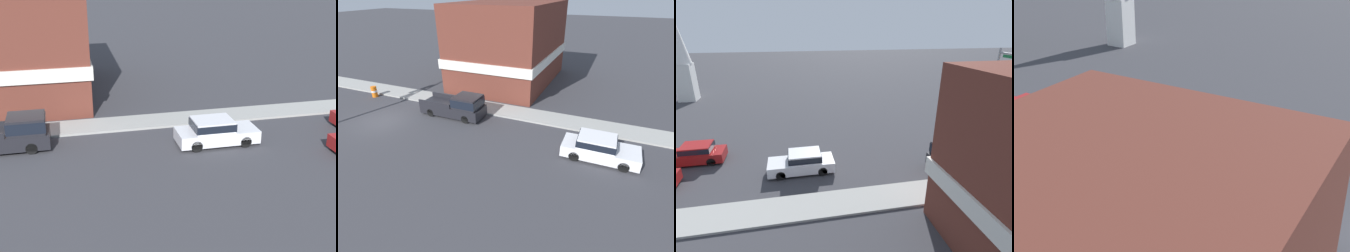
{
  "view_description": "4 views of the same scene",
  "coord_description": "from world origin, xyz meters",
  "views": [
    {
      "loc": [
        22.17,
        8.36,
        10.88
      ],
      "look_at": [
        1.03,
        13.31,
        2.35
      ],
      "focal_mm": 50.0,
      "sensor_mm": 36.0,
      "label": 1
    },
    {
      "loc": [
        13.59,
        16.69,
        9.69
      ],
      "look_at": [
        -0.24,
        10.85,
        1.71
      ],
      "focal_mm": 28.0,
      "sensor_mm": 36.0,
      "label": 2
    },
    {
      "loc": [
        -18.48,
        17.06,
        9.91
      ],
      "look_at": [
        0.89,
        13.13,
        2.4
      ],
      "focal_mm": 28.0,
      "sensor_mm": 36.0,
      "label": 3
    },
    {
      "loc": [
        -19.64,
        -0.85,
        13.5
      ],
      "look_at": [
        0.45,
        11.01,
        2.91
      ],
      "focal_mm": 50.0,
      "sensor_mm": 36.0,
      "label": 4
    }
  ],
  "objects": [
    {
      "name": "corner_brick_building",
      "position": [
        -14.07,
        5.53,
        4.08
      ],
      "size": [
        13.64,
        9.6,
        8.4
      ],
      "color": "brown",
      "rests_on": "ground"
    },
    {
      "name": "car_lead",
      "position": [
        -1.45,
        16.67,
        0.79
      ],
      "size": [
        1.94,
        4.68,
        1.53
      ],
      "color": "black",
      "rests_on": "ground"
    },
    {
      "name": "pickup_truck_parked",
      "position": [
        -3.3,
        5.27,
        0.95
      ],
      "size": [
        2.0,
        5.39,
        1.95
      ],
      "color": "black",
      "rests_on": "ground"
    }
  ]
}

